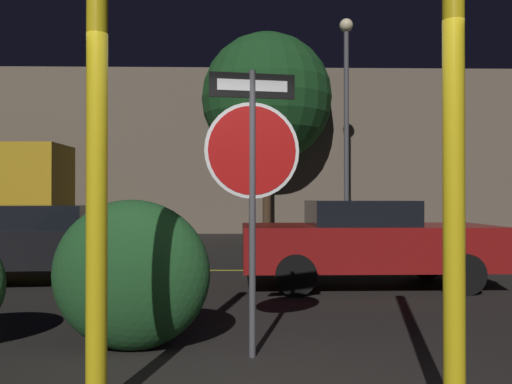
# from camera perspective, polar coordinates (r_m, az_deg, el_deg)

# --- Properties ---
(road_center_stripe) EXTENTS (41.96, 0.12, 0.01)m
(road_center_stripe) POSITION_cam_1_polar(r_m,az_deg,el_deg) (11.15, -0.62, -7.82)
(road_center_stripe) COLOR gold
(road_center_stripe) RESTS_ON ground_plane
(stop_sign) EXTENTS (0.85, 0.16, 2.55)m
(stop_sign) POSITION_cam_1_polar(r_m,az_deg,el_deg) (5.08, -0.37, 3.65)
(stop_sign) COLOR #4C4C51
(stop_sign) RESTS_ON ground_plane
(yellow_pole_left) EXTENTS (0.14, 0.14, 3.42)m
(yellow_pole_left) POSITION_cam_1_polar(r_m,az_deg,el_deg) (3.90, -15.63, 3.76)
(yellow_pole_left) COLOR yellow
(yellow_pole_left) RESTS_ON ground_plane
(yellow_pole_right) EXTENTS (0.13, 0.13, 3.40)m
(yellow_pole_right) POSITION_cam_1_polar(r_m,az_deg,el_deg) (3.68, 19.16, 3.86)
(yellow_pole_right) COLOR yellow
(yellow_pole_right) RESTS_ON ground_plane
(hedge_bush_2) EXTENTS (1.46, 0.77, 1.40)m
(hedge_bush_2) POSITION_cam_1_polar(r_m,az_deg,el_deg) (5.47, -12.35, -8.09)
(hedge_bush_2) COLOR #1E4C23
(hedge_bush_2) RESTS_ON ground_plane
(passing_car_2) EXTENTS (4.26, 2.27, 1.29)m
(passing_car_2) POSITION_cam_1_polar(r_m,az_deg,el_deg) (10.18, -20.36, -4.72)
(passing_car_2) COLOR black
(passing_car_2) RESTS_ON ground_plane
(passing_car_3) EXTENTS (4.08, 1.94, 1.37)m
(passing_car_3) POSITION_cam_1_polar(r_m,az_deg,el_deg) (9.29, 10.94, -4.92)
(passing_car_3) COLOR maroon
(passing_car_3) RESTS_ON ground_plane
(street_lamp) EXTENTS (0.43, 0.43, 7.17)m
(street_lamp) POSITION_cam_1_polar(r_m,az_deg,el_deg) (18.76, 9.02, 8.98)
(street_lamp) COLOR #4C4C51
(street_lamp) RESTS_ON ground_plane
(tree_1) EXTENTS (4.89, 4.89, 7.58)m
(tree_1) POSITION_cam_1_polar(r_m,az_deg,el_deg) (21.69, 1.09, 9.31)
(tree_1) COLOR #422D1E
(tree_1) RESTS_ON ground_plane
(building_backdrop) EXTENTS (27.00, 3.95, 6.49)m
(building_backdrop) POSITION_cam_1_polar(r_m,az_deg,el_deg) (24.40, 5.14, 3.77)
(building_backdrop) COLOR #6B5B4C
(building_backdrop) RESTS_ON ground_plane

